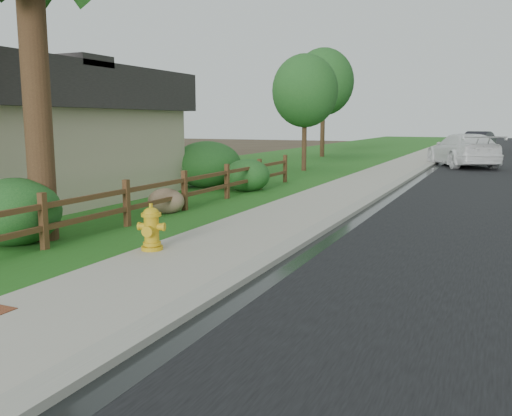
% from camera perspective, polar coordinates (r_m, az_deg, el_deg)
% --- Properties ---
extents(ground, '(120.00, 120.00, 0.00)m').
position_cam_1_polar(ground, '(6.30, -16.32, -13.32)').
color(ground, '#3C2E20').
extents(curb, '(0.40, 90.00, 0.12)m').
position_cam_1_polar(curb, '(39.59, 19.40, 5.28)').
color(curb, gray).
rests_on(curb, ground).
extents(wet_gutter, '(0.50, 90.00, 0.00)m').
position_cam_1_polar(wet_gutter, '(39.56, 19.90, 5.20)').
color(wet_gutter, black).
rests_on(wet_gutter, road).
extents(sidewalk, '(2.20, 90.00, 0.10)m').
position_cam_1_polar(sidewalk, '(39.72, 17.52, 5.38)').
color(sidewalk, '#A6A190').
rests_on(sidewalk, ground).
extents(grass_strip, '(1.60, 90.00, 0.06)m').
position_cam_1_polar(grass_strip, '(40.00, 14.81, 5.49)').
color(grass_strip, '#255117').
rests_on(grass_strip, ground).
extents(lawn_near, '(9.00, 90.00, 0.04)m').
position_cam_1_polar(lawn_near, '(41.18, 7.63, 5.79)').
color(lawn_near, '#255117').
rests_on(lawn_near, ground).
extents(ranch_fence, '(0.12, 16.92, 1.10)m').
position_cam_1_polar(ranch_fence, '(13.22, -10.28, 1.39)').
color(ranch_fence, '#492A18').
rests_on(ranch_fence, ground).
extents(fire_hydrant, '(0.55, 0.45, 0.83)m').
position_cam_1_polar(fire_hydrant, '(9.76, -10.95, -2.15)').
color(fire_hydrant, gold).
rests_on(fire_hydrant, sidewalk).
extents(white_suv, '(4.50, 6.34, 1.70)m').
position_cam_1_polar(white_suv, '(30.45, 20.94, 5.73)').
color(white_suv, white).
rests_on(white_suv, road).
extents(dark_car_far, '(2.80, 4.96, 1.55)m').
position_cam_1_polar(dark_car_far, '(46.32, 22.21, 6.52)').
color(dark_car_far, black).
rests_on(dark_car_far, road).
extents(boulder, '(1.07, 0.85, 0.67)m').
position_cam_1_polar(boulder, '(14.07, -9.45, 0.71)').
color(boulder, brown).
rests_on(boulder, ground).
extents(shrub_a, '(2.19, 2.19, 1.30)m').
position_cam_1_polar(shrub_a, '(11.32, -24.06, -0.37)').
color(shrub_a, '#19471B').
rests_on(shrub_a, ground).
extents(shrub_c, '(1.65, 1.65, 1.11)m').
position_cam_1_polar(shrub_c, '(18.26, -0.93, 3.45)').
color(shrub_c, '#19471B').
rests_on(shrub_c, ground).
extents(shrub_d, '(2.85, 2.85, 1.67)m').
position_cam_1_polar(shrub_d, '(19.45, -5.17, 4.58)').
color(shrub_d, '#19471B').
rests_on(shrub_d, ground).
extents(tree_near_left, '(3.07, 3.07, 5.45)m').
position_cam_1_polar(tree_near_left, '(25.81, 5.17, 12.17)').
color(tree_near_left, '#3B2518').
rests_on(tree_near_left, ground).
extents(tree_mid_left, '(3.94, 3.94, 7.05)m').
position_cam_1_polar(tree_mid_left, '(36.35, 7.11, 13.02)').
color(tree_mid_left, '#3B2518').
rests_on(tree_mid_left, ground).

